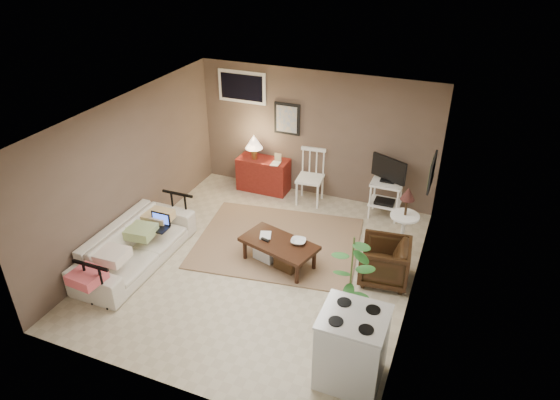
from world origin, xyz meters
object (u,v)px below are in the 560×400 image
at_px(sofa, 135,240).
at_px(spindle_chair, 310,179).
at_px(side_table, 405,214).
at_px(armchair, 384,260).
at_px(stove, 352,347).
at_px(potted_plant, 350,284).
at_px(red_console, 263,171).
at_px(tv_stand, 387,186).
at_px(coffee_table, 279,251).

height_order(sofa, spindle_chair, spindle_chair).
bearing_deg(side_table, armchair, -99.15).
distance_m(armchair, stove, 1.95).
bearing_deg(potted_plant, red_console, 128.86).
distance_m(armchair, potted_plant, 1.37).
height_order(red_console, tv_stand, same).
bearing_deg(side_table, potted_plant, -98.96).
bearing_deg(coffee_table, tv_stand, 59.35).
xyz_separation_m(side_table, potted_plant, (-0.32, -2.04, 0.07)).
distance_m(coffee_table, potted_plant, 1.81).
xyz_separation_m(armchair, potted_plant, (-0.20, -1.28, 0.45)).
bearing_deg(side_table, tv_stand, 114.71).
relative_size(sofa, tv_stand, 1.89).
bearing_deg(sofa, side_table, -64.76).
bearing_deg(potted_plant, armchair, 81.16).
height_order(sofa, stove, stove).
bearing_deg(stove, tv_stand, 95.79).
xyz_separation_m(tv_stand, armchair, (0.36, -1.81, -0.25)).
height_order(spindle_chair, potted_plant, potted_plant).
bearing_deg(armchair, sofa, -80.89).
bearing_deg(coffee_table, sofa, -159.31).
distance_m(spindle_chair, tv_stand, 1.41).
height_order(tv_stand, armchair, tv_stand).
xyz_separation_m(spindle_chair, armchair, (1.77, -1.82, -0.12)).
relative_size(coffee_table, stove, 1.33).
height_order(coffee_table, side_table, side_table).
bearing_deg(sofa, red_console, -15.94).
height_order(red_console, side_table, side_table).
distance_m(coffee_table, armchair, 1.59).
bearing_deg(tv_stand, sofa, -139.19).
bearing_deg(sofa, spindle_chair, -33.12).
bearing_deg(tv_stand, side_table, -65.29).
distance_m(coffee_table, red_console, 2.47).
distance_m(coffee_table, stove, 2.35).
height_order(coffee_table, sofa, sofa).
bearing_deg(red_console, sofa, -105.94).
height_order(red_console, potted_plant, potted_plant).
height_order(tv_stand, stove, tv_stand).
bearing_deg(tv_stand, stove, -84.21).
relative_size(tv_stand, armchair, 1.61).
bearing_deg(coffee_table, side_table, 30.33).
height_order(sofa, side_table, side_table).
relative_size(red_console, stove, 1.19).
xyz_separation_m(side_table, armchair, (-0.12, -0.76, -0.38)).
relative_size(spindle_chair, potted_plant, 0.68).
bearing_deg(tv_stand, potted_plant, -87.01).
distance_m(coffee_table, tv_stand, 2.39).
relative_size(red_console, spindle_chair, 1.12).
bearing_deg(sofa, stove, -104.60).
bearing_deg(spindle_chair, potted_plant, -63.15).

